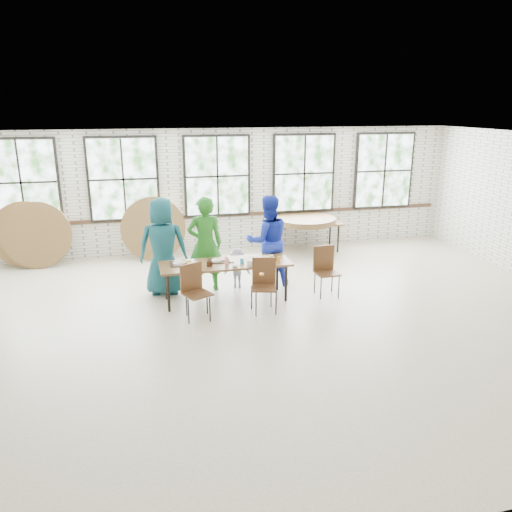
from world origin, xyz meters
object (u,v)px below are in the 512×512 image
Objects in this scene: storage_table at (305,225)px; chair_near_right at (264,280)px; chair_near_left at (194,287)px; dining_table at (226,265)px.

chair_near_right is at bearing -117.66° from storage_table.
chair_near_left is at bearing -130.82° from storage_table.
chair_near_right reaches higher than dining_table.
chair_near_left reaches higher than storage_table.
dining_table is 2.53× the size of chair_near_right.
chair_near_left is at bearing -136.14° from dining_table.
chair_near_left is 0.52× the size of storage_table.
dining_table is 0.84m from chair_near_right.
dining_table is 2.53× the size of chair_near_left.
storage_table is (2.48, 2.76, -0.00)m from dining_table.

